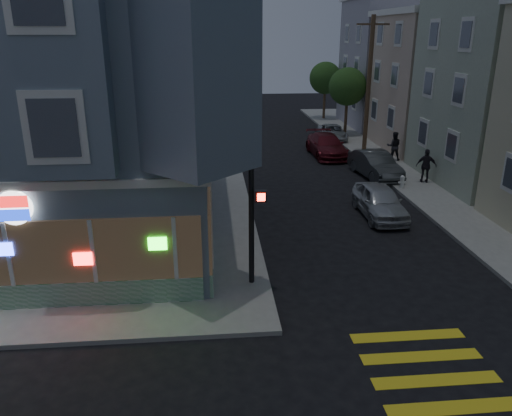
{
  "coord_description": "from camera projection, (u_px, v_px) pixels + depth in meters",
  "views": [
    {
      "loc": [
        1.16,
        -9.91,
        8.06
      ],
      "look_at": [
        2.68,
        6.56,
        2.22
      ],
      "focal_mm": 35.0,
      "sensor_mm": 36.0,
      "label": 1
    }
  ],
  "objects": [
    {
      "name": "pedestrian_b",
      "position": [
        426.0,
        166.0,
        27.55
      ],
      "size": [
        1.18,
        0.75,
        1.86
      ],
      "primitive_type": "imported",
      "rotation": [
        0.0,
        0.0,
        2.85
      ],
      "color": "#252229",
      "rests_on": "sidewalk_ne"
    },
    {
      "name": "row_house_d",
      "position": [
        418.0,
        64.0,
        43.7
      ],
      "size": [
        12.0,
        8.6,
        10.5
      ],
      "primitive_type": "cube",
      "color": "#94909F",
      "rests_on": "sidewalk_ne"
    },
    {
      "name": "parked_car_c",
      "position": [
        327.0,
        145.0,
        34.06
      ],
      "size": [
        2.26,
        5.21,
        1.49
      ],
      "primitive_type": "imported",
      "rotation": [
        0.0,
        0.0,
        0.03
      ],
      "color": "maroon",
      "rests_on": "ground"
    },
    {
      "name": "street_tree_far",
      "position": [
        325.0,
        78.0,
        47.31
      ],
      "size": [
        3.0,
        3.0,
        5.3
      ],
      "color": "#4C3826",
      "rests_on": "sidewalk_ne"
    },
    {
      "name": "ground",
      "position": [
        169.0,
        390.0,
        11.89
      ],
      "size": [
        120.0,
        120.0,
        0.0
      ],
      "primitive_type": "plane",
      "color": "black",
      "rests_on": "ground"
    },
    {
      "name": "street_tree_near",
      "position": [
        348.0,
        87.0,
        39.8
      ],
      "size": [
        3.0,
        3.0,
        5.3
      ],
      "color": "#4C3826",
      "rests_on": "sidewalk_ne"
    },
    {
      "name": "parked_car_b",
      "position": [
        375.0,
        165.0,
        29.1
      ],
      "size": [
        2.18,
        4.75,
        1.51
      ],
      "primitive_type": "imported",
      "rotation": [
        0.0,
        0.0,
        0.13
      ],
      "color": "#3D4143",
      "rests_on": "ground"
    },
    {
      "name": "corner_building",
      "position": [
        28.0,
        92.0,
        19.75
      ],
      "size": [
        14.6,
        14.6,
        11.4
      ],
      "color": "slate",
      "rests_on": "sidewalk_nw"
    },
    {
      "name": "parked_car_a",
      "position": [
        380.0,
        201.0,
        22.88
      ],
      "size": [
        1.76,
        4.31,
        1.47
      ],
      "primitive_type": "imported",
      "rotation": [
        0.0,
        0.0,
        -0.01
      ],
      "color": "#B6BBBF",
      "rests_on": "ground"
    },
    {
      "name": "row_house_c",
      "position": [
        467.0,
        83.0,
        35.5
      ],
      "size": [
        12.0,
        8.6,
        9.0
      ],
      "primitive_type": "cube",
      "color": "#C6B199",
      "rests_on": "sidewalk_ne"
    },
    {
      "name": "fire_hydrant",
      "position": [
        402.0,
        181.0,
        26.64
      ],
      "size": [
        0.41,
        0.24,
        0.71
      ],
      "color": "white",
      "rests_on": "sidewalk_ne"
    },
    {
      "name": "pedestrian_a",
      "position": [
        394.0,
        146.0,
        32.33
      ],
      "size": [
        1.03,
        0.88,
        1.86
      ],
      "primitive_type": "imported",
      "rotation": [
        0.0,
        0.0,
        2.93
      ],
      "color": "black",
      "rests_on": "sidewalk_ne"
    },
    {
      "name": "parked_car_d",
      "position": [
        332.0,
        133.0,
        39.14
      ],
      "size": [
        2.31,
        4.45,
        1.2
      ],
      "primitive_type": "imported",
      "rotation": [
        0.0,
        0.0,
        -0.08
      ],
      "color": "#A9AFB4",
      "rests_on": "ground"
    },
    {
      "name": "traffic_signal",
      "position": [
        252.0,
        174.0,
        15.35
      ],
      "size": [
        0.67,
        0.63,
        5.61
      ],
      "rotation": [
        0.0,
        0.0,
        -0.12
      ],
      "color": "black",
      "rests_on": "sidewalk_nw"
    },
    {
      "name": "utility_pole",
      "position": [
        369.0,
        83.0,
        33.86
      ],
      "size": [
        2.2,
        0.3,
        9.0
      ],
      "color": "#4C3826",
      "rests_on": "sidewalk_ne"
    }
  ]
}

